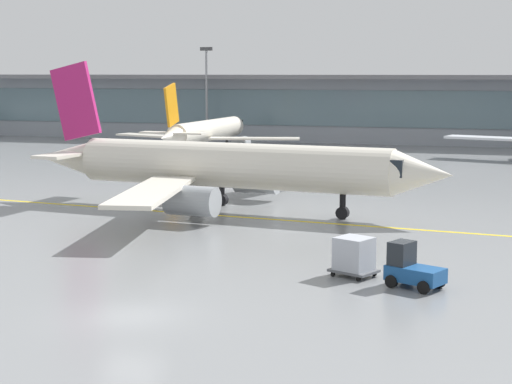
{
  "coord_description": "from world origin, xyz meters",
  "views": [
    {
      "loc": [
        14.42,
        -30.54,
        9.93
      ],
      "look_at": [
        0.66,
        15.99,
        3.0
      ],
      "focal_mm": 58.89,
      "sensor_mm": 36.0,
      "label": 1
    }
  ],
  "objects_px": {
    "gate_airplane_1": "(207,131)",
    "taxiing_regional_jet": "(228,167)",
    "cargo_dolly_lead": "(354,255)",
    "baggage_tug": "(411,268)",
    "apron_light_mast_1": "(207,90)"
  },
  "relations": [
    {
      "from": "gate_airplane_1",
      "to": "taxiing_regional_jet",
      "type": "relative_size",
      "value": 0.81
    },
    {
      "from": "taxiing_regional_jet",
      "to": "cargo_dolly_lead",
      "type": "height_order",
      "value": "taxiing_regional_jet"
    },
    {
      "from": "baggage_tug",
      "to": "apron_light_mast_1",
      "type": "height_order",
      "value": "apron_light_mast_1"
    },
    {
      "from": "gate_airplane_1",
      "to": "cargo_dolly_lead",
      "type": "bearing_deg",
      "value": -151.38
    },
    {
      "from": "gate_airplane_1",
      "to": "baggage_tug",
      "type": "distance_m",
      "value": 67.99
    },
    {
      "from": "baggage_tug",
      "to": "cargo_dolly_lead",
      "type": "relative_size",
      "value": 1.14
    },
    {
      "from": "gate_airplane_1",
      "to": "taxiing_regional_jet",
      "type": "distance_m",
      "value": 45.19
    },
    {
      "from": "taxiing_regional_jet",
      "to": "baggage_tug",
      "type": "height_order",
      "value": "taxiing_regional_jet"
    },
    {
      "from": "baggage_tug",
      "to": "apron_light_mast_1",
      "type": "relative_size",
      "value": 0.22
    },
    {
      "from": "cargo_dolly_lead",
      "to": "apron_light_mast_1",
      "type": "xyz_separation_m",
      "value": [
        -34.04,
        73.37,
        6.36
      ]
    },
    {
      "from": "taxiing_regional_jet",
      "to": "apron_light_mast_1",
      "type": "xyz_separation_m",
      "value": [
        -21.95,
        56.56,
        4.19
      ]
    },
    {
      "from": "baggage_tug",
      "to": "cargo_dolly_lead",
      "type": "xyz_separation_m",
      "value": [
        -2.93,
        1.33,
        0.16
      ]
    },
    {
      "from": "taxiing_regional_jet",
      "to": "cargo_dolly_lead",
      "type": "distance_m",
      "value": 20.82
    },
    {
      "from": "gate_airplane_1",
      "to": "taxiing_regional_jet",
      "type": "xyz_separation_m",
      "value": [
        16.71,
        -41.98,
        0.6
      ]
    },
    {
      "from": "gate_airplane_1",
      "to": "baggage_tug",
      "type": "relative_size",
      "value": 8.98
    }
  ]
}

